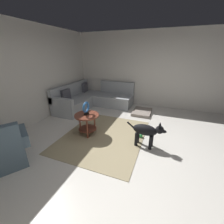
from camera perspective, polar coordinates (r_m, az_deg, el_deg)
name	(u,v)px	position (r m, az deg, el deg)	size (l,w,h in m)	color
ground_plane	(129,147)	(3.41, 6.89, -13.52)	(6.00, 6.00, 0.10)	silver
wall_back	(22,77)	(4.51, -32.08, 11.54)	(6.00, 0.12, 2.70)	silver
wall_right	(152,70)	(5.70, 15.40, 15.63)	(0.12, 6.00, 2.70)	silver
area_rug	(104,136)	(3.68, -3.18, -9.32)	(2.30, 1.90, 0.01)	tan
sectional_couch	(92,99)	(5.62, -7.91, 5.04)	(2.20, 2.25, 0.88)	#9EA3A8
armchair	(5,151)	(3.26, -36.77, -12.32)	(1.00, 0.94, 0.88)	#4C6070
side_table	(87,119)	(3.63, -9.89, -2.78)	(0.60, 0.60, 0.54)	brown
torus_sculpture	(86,108)	(3.52, -10.21, 1.57)	(0.28, 0.08, 0.33)	black
dog_bed_mat	(142,112)	(5.09, 11.75, 0.01)	(0.80, 0.60, 0.09)	gray
dog	(147,131)	(3.21, 13.59, -7.44)	(0.25, 0.85, 0.63)	black
dog_toy_ball	(140,136)	(3.66, 11.21, -9.13)	(0.10, 0.10, 0.10)	green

